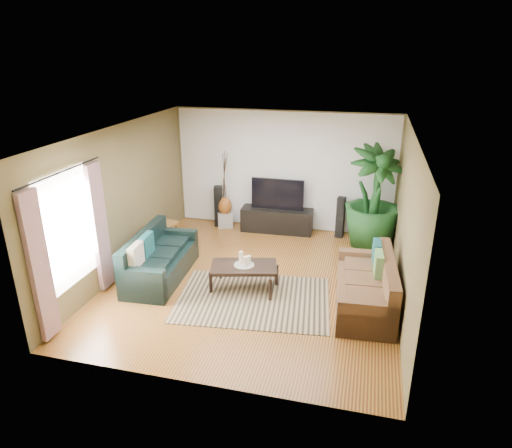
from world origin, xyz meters
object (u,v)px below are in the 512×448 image
(sofa_left, at_px, (161,256))
(speaker_right, at_px, (340,217))
(coffee_table, at_px, (244,277))
(side_table, at_px, (163,235))
(tv_stand, at_px, (277,220))
(pedestal, at_px, (225,219))
(vase, at_px, (225,206))
(potted_plant, at_px, (374,197))
(television, at_px, (278,194))
(speaker_left, at_px, (218,206))
(sofa_right, at_px, (365,283))

(sofa_left, relative_size, speaker_right, 2.08)
(coffee_table, distance_m, side_table, 2.51)
(tv_stand, relative_size, pedestal, 4.72)
(side_table, bearing_deg, vase, 58.36)
(sofa_left, xyz_separation_m, tv_stand, (1.60, 2.71, -0.16))
(coffee_table, height_order, tv_stand, tv_stand)
(sofa_left, bearing_deg, potted_plant, -60.18)
(speaker_right, height_order, side_table, speaker_right)
(coffee_table, relative_size, vase, 2.58)
(side_table, bearing_deg, television, 34.50)
(speaker_right, distance_m, potted_plant, 0.94)
(pedestal, relative_size, vase, 0.78)
(tv_stand, distance_m, speaker_left, 1.43)
(tv_stand, xyz_separation_m, pedestal, (-1.24, 0.00, -0.10))
(speaker_left, distance_m, side_table, 1.66)
(potted_plant, bearing_deg, sofa_left, -146.42)
(coffee_table, height_order, potted_plant, potted_plant)
(television, height_order, pedestal, television)
(speaker_left, bearing_deg, vase, -15.94)
(sofa_left, relative_size, potted_plant, 0.90)
(side_table, bearing_deg, coffee_table, -31.67)
(pedestal, bearing_deg, coffee_table, -66.05)
(sofa_left, distance_m, pedestal, 2.75)
(speaker_left, relative_size, side_table, 1.78)
(tv_stand, bearing_deg, sofa_left, -122.52)
(speaker_left, distance_m, speaker_right, 2.83)
(sofa_right, distance_m, television, 3.54)
(vase, distance_m, side_table, 1.73)
(sofa_left, distance_m, potted_plant, 4.46)
(sofa_left, height_order, pedestal, sofa_left)
(speaker_left, relative_size, speaker_right, 1.05)
(potted_plant, relative_size, vase, 4.86)
(sofa_left, relative_size, side_table, 3.55)
(potted_plant, xyz_separation_m, side_table, (-4.22, -1.19, -0.79))
(vase, relative_size, side_table, 0.81)
(tv_stand, distance_m, potted_plant, 2.24)
(potted_plant, distance_m, vase, 3.38)
(sofa_right, xyz_separation_m, television, (-2.03, 2.86, 0.46))
(coffee_table, height_order, vase, vase)
(television, relative_size, speaker_left, 1.23)
(tv_stand, height_order, side_table, side_table)
(vase, bearing_deg, sofa_left, -97.53)
(sofa_left, distance_m, television, 3.20)
(tv_stand, height_order, speaker_left, speaker_left)
(potted_plant, height_order, vase, potted_plant)
(sofa_right, bearing_deg, sofa_left, -95.99)
(sofa_left, xyz_separation_m, television, (1.60, 2.73, 0.46))
(sofa_right, distance_m, speaker_left, 4.47)
(sofa_right, relative_size, vase, 4.40)
(sofa_left, relative_size, television, 1.62)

